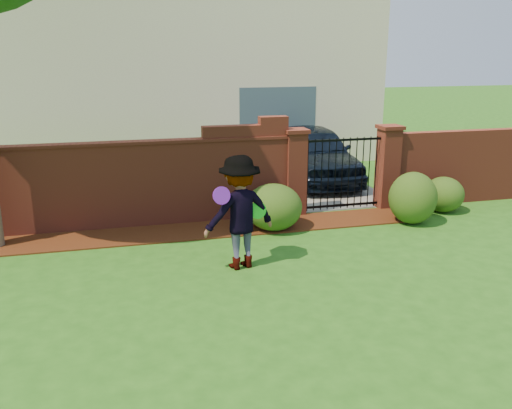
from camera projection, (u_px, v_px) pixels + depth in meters
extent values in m
cube|color=#245916|center=(221.00, 306.00, 7.75)|extent=(80.00, 80.00, 0.01)
cube|color=#39180A|center=(141.00, 235.00, 10.62)|extent=(11.10, 1.08, 0.03)
cube|color=maroon|center=(75.00, 189.00, 10.72)|extent=(8.70, 0.25, 1.70)
cube|color=maroon|center=(245.00, 132.00, 11.27)|extent=(1.80, 0.25, 0.30)
cube|color=maroon|center=(273.00, 120.00, 11.35)|extent=(0.60, 0.25, 0.16)
cube|color=maroon|center=(71.00, 145.00, 10.48)|extent=(8.70, 0.31, 0.06)
cube|color=maroon|center=(465.00, 166.00, 12.80)|extent=(4.00, 0.25, 1.70)
cube|color=maroon|center=(295.00, 174.00, 11.79)|extent=(0.42, 0.42, 1.80)
cube|color=maroon|center=(296.00, 131.00, 11.53)|extent=(0.50, 0.50, 0.08)
cube|color=maroon|center=(387.00, 169.00, 12.31)|extent=(0.42, 0.42, 1.80)
cube|color=maroon|center=(390.00, 127.00, 12.05)|extent=(0.50, 0.50, 0.08)
cylinder|color=black|center=(308.00, 176.00, 11.87)|extent=(0.02, 0.02, 1.60)
cylinder|color=black|center=(315.00, 175.00, 11.91)|extent=(0.02, 0.02, 1.60)
cylinder|color=black|center=(321.00, 175.00, 11.95)|extent=(0.02, 0.02, 1.60)
cylinder|color=black|center=(328.00, 174.00, 11.99)|extent=(0.02, 0.02, 1.60)
cylinder|color=black|center=(335.00, 174.00, 12.03)|extent=(0.02, 0.02, 1.60)
cylinder|color=black|center=(342.00, 174.00, 12.07)|extent=(0.02, 0.02, 1.60)
cylinder|color=black|center=(349.00, 173.00, 12.11)|extent=(0.02, 0.02, 1.60)
cylinder|color=black|center=(356.00, 173.00, 12.14)|extent=(0.02, 0.02, 1.60)
cylinder|color=black|center=(362.00, 172.00, 12.18)|extent=(0.02, 0.02, 1.60)
cylinder|color=black|center=(369.00, 172.00, 12.22)|extent=(0.02, 0.02, 1.60)
cylinder|color=black|center=(376.00, 172.00, 12.26)|extent=(0.02, 0.02, 1.60)
cube|color=black|center=(341.00, 205.00, 12.27)|extent=(1.78, 0.03, 0.05)
cube|color=black|center=(344.00, 140.00, 11.86)|extent=(1.78, 0.03, 0.05)
cube|color=gray|center=(287.00, 172.00, 16.02)|extent=(3.20, 8.00, 0.01)
cube|color=beige|center=(182.00, 64.00, 18.32)|extent=(12.00, 6.00, 6.00)
cube|color=#384C5B|center=(277.00, 127.00, 16.67)|extent=(2.40, 0.12, 2.40)
imported|color=black|center=(317.00, 155.00, 14.71)|extent=(1.98, 4.50, 1.51)
ellipsoid|color=#1F4414|center=(274.00, 207.00, 10.88)|extent=(1.14, 1.14, 0.94)
ellipsoid|color=#1F4414|center=(413.00, 198.00, 11.26)|extent=(0.99, 0.99, 1.09)
ellipsoid|color=#1F4414|center=(444.00, 194.00, 12.11)|extent=(0.89, 0.89, 0.79)
imported|color=gray|center=(240.00, 213.00, 8.86)|extent=(1.35, 0.95, 1.89)
cylinder|color=#6C1CB2|center=(222.00, 196.00, 8.47)|extent=(0.29, 0.13, 0.28)
cylinder|color=green|center=(258.00, 210.00, 8.89)|extent=(0.29, 0.08, 0.29)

